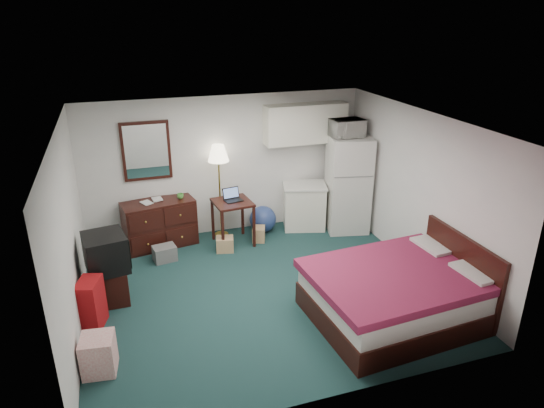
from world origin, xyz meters
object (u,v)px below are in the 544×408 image
object	(u,v)px
dresser	(160,223)
bed	(396,295)
desk	(233,222)
suitcase	(91,304)
floor_lamp	(220,191)
fridge	(348,184)
tv_stand	(110,285)
kitchen_counter	(304,207)

from	to	relation	value
dresser	bed	xyz separation A→B (m)	(2.74, -3.17, -0.06)
desk	suitcase	xyz separation A→B (m)	(-2.32, -1.79, -0.06)
dresser	floor_lamp	bearing A→B (deg)	-6.40
desk	suitcase	size ratio (longest dim) A/B	1.18
desk	dresser	bearing A→B (deg)	159.54
floor_lamp	fridge	distance (m)	2.34
floor_lamp	suitcase	world-z (taller)	floor_lamp
dresser	floor_lamp	size ratio (longest dim) A/B	0.71
bed	suitcase	distance (m)	3.98
tv_stand	floor_lamp	bearing A→B (deg)	38.87
kitchen_counter	desk	bearing A→B (deg)	-154.22
kitchen_counter	suitcase	world-z (taller)	kitchen_counter
bed	suitcase	bearing A→B (deg)	160.52
dresser	suitcase	world-z (taller)	dresser
kitchen_counter	tv_stand	world-z (taller)	kitchen_counter
kitchen_counter	tv_stand	size ratio (longest dim) A/B	1.51
desk	suitcase	distance (m)	2.93
floor_lamp	desk	distance (m)	0.61
floor_lamp	kitchen_counter	size ratio (longest dim) A/B	2.08
bed	suitcase	xyz separation A→B (m)	(-3.83, 1.05, -0.01)
kitchen_counter	suitcase	distance (m)	4.28
kitchen_counter	bed	distance (m)	3.10
floor_lamp	kitchen_counter	bearing A→B (deg)	-5.11
fridge	dresser	bearing A→B (deg)	-173.80
fridge	tv_stand	xyz separation A→B (m)	(-4.26, -1.18, -0.64)
dresser	suitcase	distance (m)	2.38
dresser	fridge	xyz separation A→B (m)	(3.39, -0.37, 0.47)
kitchen_counter	fridge	distance (m)	0.92
kitchen_counter	fridge	world-z (taller)	fridge
tv_stand	dresser	bearing A→B (deg)	60.15
floor_lamp	bed	bearing A→B (deg)	-63.06
fridge	kitchen_counter	bearing A→B (deg)	170.23
dresser	floor_lamp	world-z (taller)	floor_lamp
fridge	bed	bearing A→B (deg)	-90.69
suitcase	floor_lamp	bearing A→B (deg)	62.12
bed	desk	bearing A→B (deg)	113.89
fridge	suitcase	size ratio (longest dim) A/B	2.64
fridge	bed	world-z (taller)	fridge
dresser	fridge	size ratio (longest dim) A/B	0.68
floor_lamp	tv_stand	world-z (taller)	floor_lamp
desk	kitchen_counter	xyz separation A→B (m)	(1.44, 0.25, 0.01)
dresser	bed	distance (m)	4.19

